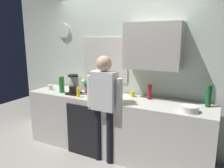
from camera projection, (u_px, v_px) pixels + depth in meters
name	position (u px, v px, depth m)	size (l,w,h in m)	color
ground_plane	(105.00, 160.00, 3.30)	(8.00, 8.00, 0.00)	#9E998E
kitchen_counter	(114.00, 125.00, 3.47)	(3.01, 0.64, 0.92)	beige
dishwasher_panel	(82.00, 131.00, 3.36)	(0.56, 0.02, 0.83)	black
back_wall_assembly	(128.00, 67.00, 3.60)	(4.61, 0.42, 2.60)	silver
coffee_maker	(74.00, 85.00, 3.57)	(0.20, 0.20, 0.33)	black
bottle_red_vinegar	(150.00, 92.00, 3.27)	(0.06, 0.06, 0.22)	maroon
bottle_olive_oil	(121.00, 94.00, 3.08)	(0.06, 0.06, 0.25)	olive
bottle_green_wine	(209.00, 96.00, 2.89)	(0.07, 0.07, 0.30)	#195923
bottle_clear_soda	(62.00, 84.00, 3.66)	(0.09, 0.09, 0.28)	#2D8C33
cup_white_mug	(51.00, 87.00, 3.86)	(0.08, 0.08, 0.10)	white
cup_yellow_cup	(132.00, 94.00, 3.42)	(0.07, 0.07, 0.09)	yellow
cup_blue_mug	(103.00, 96.00, 3.27)	(0.08, 0.08, 0.10)	#3351B2
mixing_bowl	(190.00, 109.00, 2.71)	(0.22, 0.22, 0.08)	white
potted_plant	(88.00, 84.00, 3.71)	(0.15, 0.15, 0.23)	#9E5638
dish_soap	(78.00, 92.00, 3.38)	(0.06, 0.06, 0.18)	yellow
storage_canister	(83.00, 85.00, 3.88)	(0.14, 0.14, 0.17)	silver
person_at_sink	(104.00, 101.00, 3.10)	(0.57, 0.22, 1.60)	black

